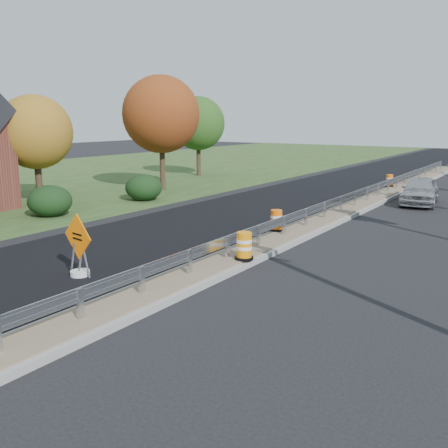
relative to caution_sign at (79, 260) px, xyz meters
The scene contains 15 objects.
ground 6.26m from the caution_sign, 61.26° to the left, with size 140.00×140.00×0.00m, color black.
grass_verge_near 26.09m from the caution_sign, 143.62° to the left, with size 30.00×120.00×0.03m, color #2A471E.
milled_overlay 15.54m from the caution_sign, 95.17° to the left, with size 7.20×120.00×0.01m, color black.
median 13.81m from the caution_sign, 77.44° to the left, with size 1.60×55.00×0.23m.
guardrail 14.78m from the caution_sign, 78.29° to the left, with size 0.10×46.15×0.72m.
hedge_mid 10.11m from the caution_sign, 147.23° to the left, with size 2.09×2.09×1.52m, color black.
hedge_north 13.99m from the caution_sign, 124.89° to the left, with size 2.09×2.09×1.52m, color black.
tree_near_yellow 14.54m from the caution_sign, 148.10° to the left, with size 3.96×3.96×5.88m.
tree_near_red 18.93m from the caution_sign, 122.88° to the left, with size 4.95×4.95×7.35m.
tree_near_back 27.09m from the caution_sign, 118.98° to the left, with size 4.29×4.29×6.37m.
caution_sign is the anchor object (origin of this frame).
barrel_median_near 5.06m from the caution_sign, 45.37° to the left, with size 0.60×0.60×0.88m.
barrel_median_mid 8.22m from the caution_sign, 72.66° to the left, with size 0.57×0.57×0.83m.
barrel_median_far 23.80m from the caution_sign, 84.09° to the left, with size 0.54×0.54×0.79m.
car_silver 19.75m from the caution_sign, 74.11° to the left, with size 1.79×4.46×1.52m, color #B8B7BC.
Camera 1 is at (8.51, -14.95, 4.62)m, focal length 40.00 mm.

